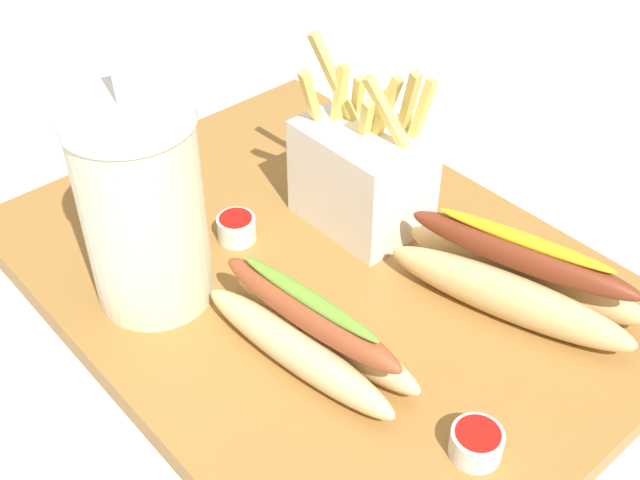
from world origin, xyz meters
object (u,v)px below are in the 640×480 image
(hot_dog_2, at_px, (309,332))
(ketchup_cup_1, at_px, (477,442))
(hot_dog_1, at_px, (517,277))
(fries_basket, at_px, (363,172))
(ketchup_cup_2, at_px, (236,227))
(soda_cup, at_px, (143,206))

(hot_dog_2, relative_size, ketchup_cup_1, 5.27)
(hot_dog_1, distance_m, ketchup_cup_1, 0.14)
(fries_basket, xyz_separation_m, ketchup_cup_2, (0.05, 0.09, -0.03))
(soda_cup, bearing_deg, hot_dog_2, -160.31)
(fries_basket, distance_m, hot_dog_2, 0.16)
(hot_dog_1, relative_size, hot_dog_2, 1.13)
(fries_basket, xyz_separation_m, hot_dog_1, (-0.15, -0.01, -0.02))
(hot_dog_1, bearing_deg, soda_cup, 46.02)
(soda_cup, distance_m, ketchup_cup_1, 0.27)
(fries_basket, relative_size, hot_dog_2, 0.91)
(hot_dog_2, distance_m, ketchup_cup_2, 0.14)
(hot_dog_1, height_order, ketchup_cup_2, hot_dog_1)
(ketchup_cup_2, bearing_deg, hot_dog_1, -150.91)
(ketchup_cup_1, bearing_deg, fries_basket, -26.73)
(ketchup_cup_2, bearing_deg, fries_basket, -116.39)
(soda_cup, bearing_deg, ketchup_cup_1, -164.88)
(fries_basket, height_order, ketchup_cup_1, fries_basket)
(hot_dog_1, height_order, hot_dog_2, hot_dog_1)
(soda_cup, height_order, fries_basket, soda_cup)
(hot_dog_1, relative_size, ketchup_cup_2, 6.27)
(fries_basket, relative_size, hot_dog_1, 0.81)
(soda_cup, bearing_deg, hot_dog_1, -133.98)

